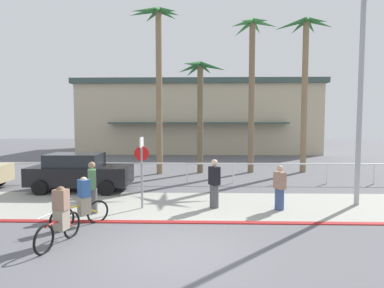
{
  "coord_description": "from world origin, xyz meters",
  "views": [
    {
      "loc": [
        0.64,
        -7.31,
        3.1
      ],
      "look_at": [
        0.31,
        6.0,
        2.17
      ],
      "focal_mm": 29.53,
      "sensor_mm": 36.0,
      "label": 1
    }
  ],
  "objects": [
    {
      "name": "ground_plane",
      "position": [
        0.0,
        10.0,
        0.0
      ],
      "size": [
        80.0,
        80.0,
        0.0
      ],
      "primitive_type": "plane",
      "color": "#5B5B60"
    },
    {
      "name": "sidewalk_strip",
      "position": [
        0.0,
        4.2,
        0.01
      ],
      "size": [
        44.0,
        4.0,
        0.02
      ],
      "primitive_type": "cube",
      "color": "#9E9E93",
      "rests_on": "ground"
    },
    {
      "name": "curb_paint",
      "position": [
        0.0,
        2.2,
        0.01
      ],
      "size": [
        44.0,
        0.24,
        0.03
      ],
      "primitive_type": "cube",
      "color": "maroon",
      "rests_on": "ground"
    },
    {
      "name": "building_backdrop",
      "position": [
        0.47,
        27.42,
        3.6
      ],
      "size": [
        23.84,
        12.26,
        7.17
      ],
      "color": "#BCAD8E",
      "rests_on": "ground"
    },
    {
      "name": "rail_fence",
      "position": [
        0.0,
        8.5,
        0.84
      ],
      "size": [
        23.42,
        0.08,
        1.04
      ],
      "color": "white",
      "rests_on": "ground"
    },
    {
      "name": "stop_sign_bike_lane",
      "position": [
        -1.42,
        3.75,
        1.68
      ],
      "size": [
        0.52,
        0.56,
        2.56
      ],
      "color": "gray",
      "rests_on": "ground"
    },
    {
      "name": "streetlight_curb",
      "position": [
        6.48,
        4.18,
        4.28
      ],
      "size": [
        0.24,
        2.54,
        7.5
      ],
      "color": "#9EA0A5",
      "rests_on": "ground"
    },
    {
      "name": "palm_tree_0",
      "position": [
        -1.81,
        11.31,
        7.09
      ],
      "size": [
        3.01,
        2.83,
        9.75
      ],
      "color": "#846B4C",
      "rests_on": "ground"
    },
    {
      "name": "palm_tree_1",
      "position": [
        0.63,
        11.82,
        4.93
      ],
      "size": [
        2.94,
        3.39,
        6.72
      ],
      "color": "brown",
      "rests_on": "ground"
    },
    {
      "name": "palm_tree_2",
      "position": [
        3.75,
        12.05,
        6.51
      ],
      "size": [
        2.81,
        3.32,
        9.28
      ],
      "color": "#756047",
      "rests_on": "ground"
    },
    {
      "name": "palm_tree_3",
      "position": [
        7.0,
        12.28,
        6.8
      ],
      "size": [
        3.45,
        3.43,
        9.4
      ],
      "color": "#846B4C",
      "rests_on": "ground"
    },
    {
      "name": "car_black_1",
      "position": [
        -4.74,
        6.54,
        0.87
      ],
      "size": [
        4.4,
        2.02,
        1.69
      ],
      "color": "black",
      "rests_on": "ground"
    },
    {
      "name": "cyclist_red_0",
      "position": [
        -2.9,
        0.45,
        0.69
      ],
      "size": [
        0.43,
        1.8,
        1.5
      ],
      "color": "black",
      "rests_on": "ground"
    },
    {
      "name": "cyclist_yellow_1",
      "position": [
        -2.84,
        1.83,
        0.69
      ],
      "size": [
        1.31,
        1.35,
        1.5
      ],
      "color": "black",
      "rests_on": "ground"
    },
    {
      "name": "pedestrian_0",
      "position": [
        -2.98,
        3.07,
        0.83
      ],
      "size": [
        0.4,
        0.46,
        1.77
      ],
      "color": "#4C4C51",
      "rests_on": "ground"
    },
    {
      "name": "pedestrian_1",
      "position": [
        3.44,
        3.66,
        0.73
      ],
      "size": [
        0.43,
        0.47,
        1.59
      ],
      "color": "#384C7A",
      "rests_on": "ground"
    },
    {
      "name": "pedestrian_2",
      "position": [
        1.16,
        3.87,
        0.82
      ],
      "size": [
        0.44,
        0.48,
        1.77
      ],
      "color": "#4C4C51",
      "rests_on": "ground"
    }
  ]
}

